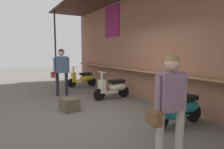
# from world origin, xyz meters

# --- Properties ---
(ground_plane) EXTENTS (37.25, 37.25, 0.00)m
(ground_plane) POSITION_xyz_m (0.00, 0.00, 0.00)
(ground_plane) COLOR #605B54
(market_stall_facade) EXTENTS (13.30, 2.14, 3.73)m
(market_stall_facade) POSITION_xyz_m (0.00, 1.90, 2.04)
(market_stall_facade) COLOR #8C5B44
(market_stall_facade) RESTS_ON ground_plane
(scooter_yellow) EXTENTS (0.46, 1.40, 0.97)m
(scooter_yellow) POSITION_xyz_m (-4.34, 1.08, 0.39)
(scooter_yellow) COLOR gold
(scooter_yellow) RESTS_ON ground_plane
(scooter_cream) EXTENTS (0.46, 1.40, 0.97)m
(scooter_cream) POSITION_xyz_m (-1.47, 1.08, 0.39)
(scooter_cream) COLOR beige
(scooter_cream) RESTS_ON ground_plane
(scooter_teal) EXTENTS (0.46, 1.40, 0.97)m
(scooter_teal) POSITION_xyz_m (1.48, 1.08, 0.39)
(scooter_teal) COLOR #197075
(scooter_teal) RESTS_ON ground_plane
(shopper_with_handbag) EXTENTS (0.27, 0.64, 1.59)m
(shopper_with_handbag) POSITION_xyz_m (2.47, -0.29, 0.95)
(shopper_with_handbag) COLOR #ADA393
(shopper_with_handbag) RESTS_ON ground_plane
(shopper_browsing) EXTENTS (0.26, 0.67, 1.75)m
(shopper_browsing) POSITION_xyz_m (-2.82, -0.39, 1.07)
(shopper_browsing) COLOR #232328
(shopper_browsing) RESTS_ON ground_plane
(merchandise_crate) EXTENTS (0.57, 0.47, 0.35)m
(merchandise_crate) POSITION_xyz_m (-0.83, -0.73, 0.17)
(merchandise_crate) COLOR brown
(merchandise_crate) RESTS_ON ground_plane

